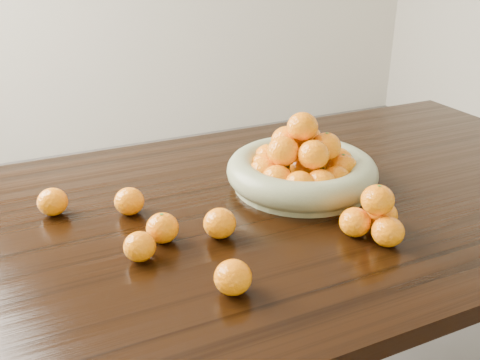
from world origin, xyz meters
name	(u,v)px	position (x,y,z in m)	size (l,w,h in m)	color
dining_table	(254,237)	(0.00, 0.00, 0.66)	(2.00, 1.00, 0.75)	black
fruit_bowl	(302,168)	(0.15, 0.04, 0.80)	(0.37, 0.37, 0.19)	gray
orange_pyramid	(376,217)	(0.16, -0.23, 0.79)	(0.14, 0.13, 0.12)	orange
loose_orange_0	(162,228)	(-0.25, -0.07, 0.78)	(0.07, 0.07, 0.06)	orange
loose_orange_1	(233,277)	(-0.19, -0.29, 0.78)	(0.07, 0.07, 0.06)	orange
loose_orange_2	(220,223)	(-0.13, -0.10, 0.78)	(0.07, 0.07, 0.06)	orange
loose_orange_3	(53,202)	(-0.43, 0.15, 0.78)	(0.07, 0.07, 0.06)	orange
loose_orange_4	(140,247)	(-0.31, -0.12, 0.78)	(0.06, 0.06, 0.06)	orange
loose_orange_5	(129,201)	(-0.28, 0.08, 0.78)	(0.07, 0.07, 0.06)	orange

